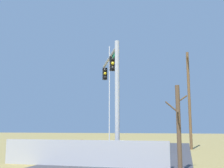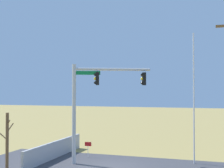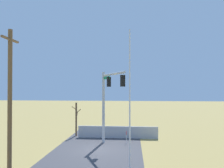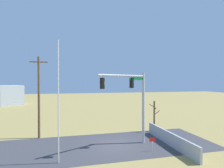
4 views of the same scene
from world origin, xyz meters
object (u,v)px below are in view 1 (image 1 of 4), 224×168
object	(u,v)px
bare_tree	(179,127)
open_sign	(80,145)
utility_pole	(189,98)
signal_mast	(113,81)
flagpole	(109,97)

from	to	relation	value
bare_tree	open_sign	bearing A→B (deg)	-118.26
utility_pole	bare_tree	distance (m)	14.06
utility_pole	bare_tree	bearing A→B (deg)	-2.90
signal_mast	bare_tree	world-z (taller)	signal_mast
flagpole	utility_pole	size ratio (longest dim) A/B	1.05
signal_mast	utility_pole	world-z (taller)	utility_pole
signal_mast	utility_pole	size ratio (longest dim) A/B	0.80
flagpole	signal_mast	bearing A→B (deg)	17.50
flagpole	utility_pole	distance (m)	7.49
bare_tree	flagpole	bearing A→B (deg)	-150.63
signal_mast	utility_pole	xyz separation A→B (m)	(-9.46, 4.88, -0.22)
open_sign	utility_pole	bearing A→B (deg)	147.84
flagpole	open_sign	size ratio (longest dim) A/B	7.86
signal_mast	flagpole	xyz separation A→B (m)	(-7.06, -2.22, -0.16)
utility_pole	bare_tree	world-z (taller)	utility_pole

